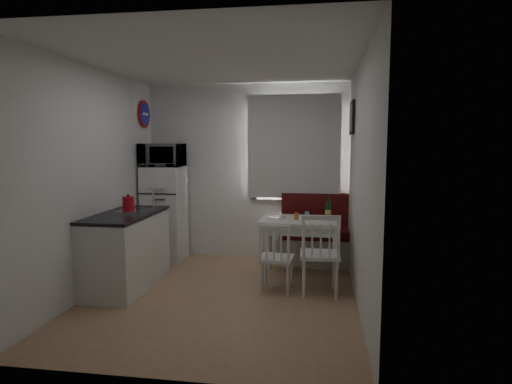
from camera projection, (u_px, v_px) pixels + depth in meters
floor at (222, 296)px, 4.85m from camera, size 3.00×3.50×0.02m
ceiling at (219, 61)px, 4.56m from camera, size 3.00×3.50×0.02m
wall_back at (247, 172)px, 6.42m from camera, size 3.00×0.02×2.60m
wall_front at (163, 205)px, 2.98m from camera, size 3.00×0.02×2.60m
wall_left at (94, 180)px, 4.92m from camera, size 0.02×3.50×2.60m
wall_right at (360, 184)px, 4.48m from camera, size 0.02×3.50×2.60m
window at (294, 150)px, 6.25m from camera, size 1.22×0.06×1.47m
curtain at (294, 147)px, 6.18m from camera, size 1.35×0.02×1.50m
kitchen_counter at (127, 250)px, 5.13m from camera, size 0.62×1.32×1.16m
wall_sign at (145, 114)px, 6.25m from camera, size 0.03×0.40×0.40m
picture_frame at (352, 118)px, 5.48m from camera, size 0.04×0.52×0.42m
bench at (327, 241)px, 6.12m from camera, size 1.40×0.54×1.00m
dining_table at (300, 226)px, 5.47m from camera, size 1.05×0.76×0.76m
chair_left at (276, 251)px, 4.89m from camera, size 0.41×0.39×0.44m
chair_right at (320, 246)px, 4.79m from camera, size 0.46×0.44×0.51m
fridge at (165, 213)px, 6.32m from camera, size 0.56×0.56×1.39m
microwave at (162, 155)px, 6.18m from camera, size 0.60×0.41×0.33m
kettle at (128, 204)px, 5.04m from camera, size 0.16×0.16×0.22m
wine_bottle at (328, 207)px, 5.49m from camera, size 0.07×0.07×0.29m
drinking_glass_orange at (296, 216)px, 5.42m from camera, size 0.05×0.05×0.09m
drinking_glass_blue at (307, 215)px, 5.50m from camera, size 0.06×0.06×0.09m
plate at (277, 218)px, 5.53m from camera, size 0.23×0.23×0.02m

